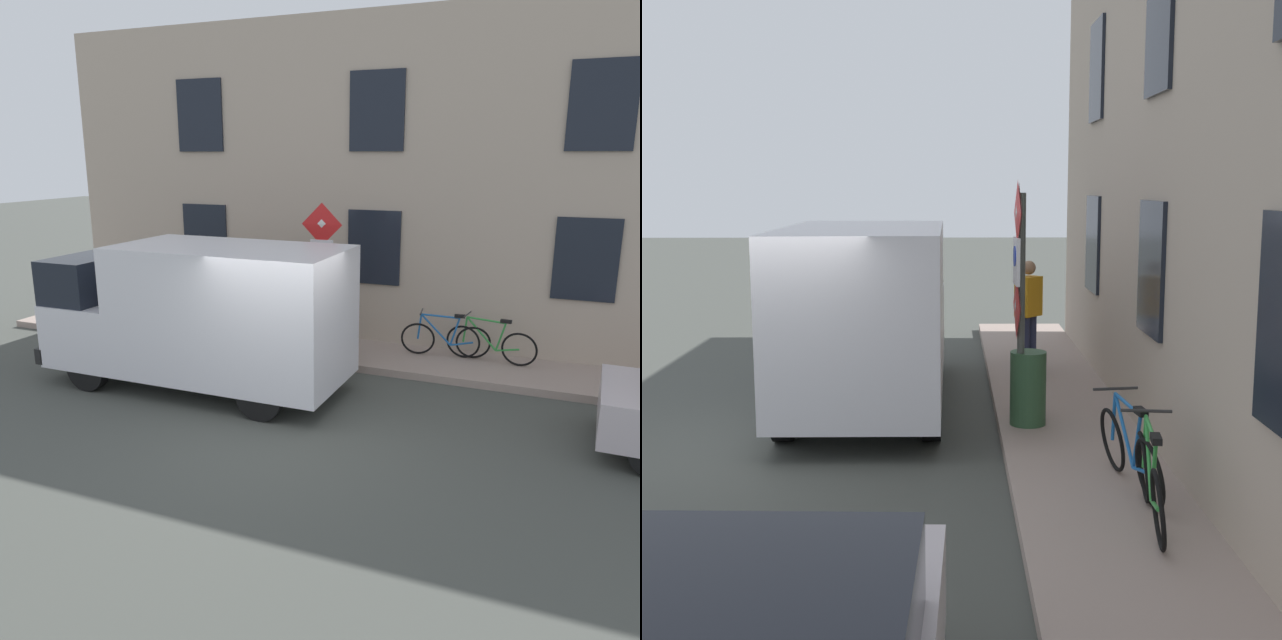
{
  "view_description": "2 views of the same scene",
  "coord_description": "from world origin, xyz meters",
  "views": [
    {
      "loc": [
        -7.84,
        -3.82,
        3.97
      ],
      "look_at": [
        2.76,
        0.53,
        0.93
      ],
      "focal_mm": 35.4,
      "sensor_mm": 36.0,
      "label": 1
    },
    {
      "loc": [
        2.13,
        -9.52,
        3.04
      ],
      "look_at": [
        2.26,
        1.43,
        1.3
      ],
      "focal_mm": 48.21,
      "sensor_mm": 36.0,
      "label": 2
    }
  ],
  "objects": [
    {
      "name": "sign_post_stacked",
      "position": [
        2.91,
        0.55,
        1.93
      ],
      "size": [
        0.15,
        0.56,
        2.83
      ],
      "color": "#474C47",
      "rests_on": "sidewalk_slab"
    },
    {
      "name": "sidewalk_slab",
      "position": [
        3.55,
        0.0,
        0.07
      ],
      "size": [
        1.68,
        16.5,
        0.14
      ],
      "primitive_type": "cube",
      "color": "gray",
      "rests_on": "ground_plane"
    },
    {
      "name": "pedestrian",
      "position": [
        3.34,
        3.81,
        1.07
      ],
      "size": [
        0.46,
        0.47,
        1.72
      ],
      "rotation": [
        0.0,
        0.0,
        2.41
      ],
      "color": "#262B47",
      "rests_on": "sidewalk_slab"
    },
    {
      "name": "ground_plane",
      "position": [
        0.0,
        0.0,
        0.0
      ],
      "size": [
        80.0,
        80.0,
        0.0
      ],
      "primitive_type": "plane",
      "color": "#42443F"
    },
    {
      "name": "delivery_van",
      "position": [
        1.01,
        2.0,
        1.33
      ],
      "size": [
        2.0,
        5.33,
        2.5
      ],
      "rotation": [
        0.0,
        0.0,
        1.57
      ],
      "color": "white",
      "rests_on": "ground_plane"
    },
    {
      "name": "litter_bin",
      "position": [
        3.06,
        0.63,
        0.59
      ],
      "size": [
        0.44,
        0.44,
        0.9
      ],
      "primitive_type": "cylinder",
      "color": "#2D5133",
      "rests_on": "sidewalk_slab"
    },
    {
      "name": "bicycle_blue",
      "position": [
        3.83,
        -1.63,
        0.51
      ],
      "size": [
        0.48,
        1.71,
        0.89
      ],
      "rotation": [
        0.0,
        0.0,
        1.71
      ],
      "color": "black",
      "rests_on": "sidewalk_slab"
    },
    {
      "name": "building_facade",
      "position": [
        4.73,
        0.0,
        3.3
      ],
      "size": [
        0.75,
        14.5,
        6.59
      ],
      "color": "#B4A18E",
      "rests_on": "ground_plane"
    },
    {
      "name": "bicycle_green",
      "position": [
        3.83,
        -2.49,
        0.51
      ],
      "size": [
        0.46,
        1.71,
        0.89
      ],
      "rotation": [
        0.0,
        0.0,
        1.46
      ],
      "color": "black",
      "rests_on": "sidewalk_slab"
    }
  ]
}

